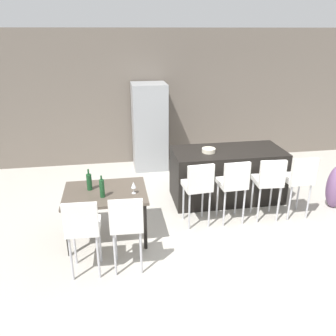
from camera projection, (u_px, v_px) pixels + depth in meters
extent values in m
plane|color=#ADA89E|center=(216.00, 218.00, 5.63)|extent=(10.00, 10.00, 0.00)
cube|color=#665B51|center=(182.00, 97.00, 7.73)|extent=(10.00, 0.12, 2.90)
cube|color=black|center=(227.00, 175.00, 6.14)|extent=(1.93, 0.88, 0.92)
cube|color=silver|center=(197.00, 186.00, 5.26)|extent=(0.43, 0.43, 0.08)
cube|color=silver|center=(201.00, 177.00, 5.03)|extent=(0.40, 0.09, 0.36)
cylinder|color=#B2B2B7|center=(183.00, 202.00, 5.50)|extent=(0.03, 0.03, 0.61)
cylinder|color=#B2B2B7|center=(202.00, 200.00, 5.57)|extent=(0.03, 0.03, 0.61)
cylinder|color=#B2B2B7|center=(189.00, 212.00, 5.21)|extent=(0.03, 0.03, 0.61)
cylinder|color=#B2B2B7|center=(209.00, 209.00, 5.28)|extent=(0.03, 0.03, 0.61)
cube|color=silver|center=(232.00, 183.00, 5.35)|extent=(0.42, 0.42, 0.08)
cube|color=silver|center=(237.00, 174.00, 5.11)|extent=(0.40, 0.08, 0.36)
cylinder|color=#B2B2B7|center=(217.00, 199.00, 5.59)|extent=(0.03, 0.03, 0.61)
cylinder|color=#B2B2B7|center=(236.00, 198.00, 5.65)|extent=(0.03, 0.03, 0.61)
cylinder|color=#B2B2B7|center=(224.00, 209.00, 5.30)|extent=(0.03, 0.03, 0.61)
cylinder|color=#B2B2B7|center=(244.00, 207.00, 5.36)|extent=(0.03, 0.03, 0.61)
cube|color=silver|center=(267.00, 181.00, 5.43)|extent=(0.42, 0.42, 0.08)
cube|color=silver|center=(273.00, 172.00, 5.19)|extent=(0.40, 0.09, 0.36)
cylinder|color=#B2B2B7|center=(252.00, 196.00, 5.70)|extent=(0.03, 0.03, 0.61)
cylinder|color=#B2B2B7|center=(271.00, 195.00, 5.73)|extent=(0.03, 0.03, 0.61)
cylinder|color=#B2B2B7|center=(259.00, 205.00, 5.40)|extent=(0.03, 0.03, 0.61)
cylinder|color=#B2B2B7|center=(278.00, 204.00, 5.43)|extent=(0.03, 0.03, 0.61)
cube|color=silver|center=(297.00, 179.00, 5.51)|extent=(0.40, 0.40, 0.08)
cube|color=silver|center=(305.00, 170.00, 5.27)|extent=(0.40, 0.06, 0.36)
cylinder|color=#B2B2B7|center=(280.00, 194.00, 5.76)|extent=(0.03, 0.03, 0.61)
cylinder|color=#B2B2B7|center=(298.00, 193.00, 5.81)|extent=(0.03, 0.03, 0.61)
cylinder|color=#B2B2B7|center=(290.00, 203.00, 5.47)|extent=(0.03, 0.03, 0.61)
cylinder|color=#B2B2B7|center=(308.00, 202.00, 5.52)|extent=(0.03, 0.03, 0.61)
cube|color=#4C4238|center=(105.00, 193.00, 4.87)|extent=(1.16, 0.88, 0.04)
cylinder|color=black|center=(73.00, 206.00, 5.28)|extent=(0.05, 0.05, 0.70)
cylinder|color=black|center=(140.00, 201.00, 5.43)|extent=(0.05, 0.05, 0.70)
cylinder|color=black|center=(67.00, 233.00, 4.58)|extent=(0.05, 0.05, 0.70)
cylinder|color=black|center=(145.00, 227.00, 4.73)|extent=(0.05, 0.05, 0.70)
cube|color=silver|center=(83.00, 226.00, 4.18)|extent=(0.42, 0.42, 0.08)
cube|color=silver|center=(80.00, 218.00, 3.94)|extent=(0.40, 0.08, 0.36)
cylinder|color=#B2B2B7|center=(75.00, 244.00, 4.43)|extent=(0.03, 0.03, 0.61)
cylinder|color=#B2B2B7|center=(100.00, 242.00, 4.47)|extent=(0.03, 0.03, 0.61)
cylinder|color=#B2B2B7|center=(71.00, 259.00, 4.14)|extent=(0.03, 0.03, 0.61)
cylinder|color=#B2B2B7|center=(98.00, 257.00, 4.18)|extent=(0.03, 0.03, 0.61)
cube|color=silver|center=(127.00, 223.00, 4.25)|extent=(0.42, 0.42, 0.08)
cube|color=silver|center=(126.00, 214.00, 4.02)|extent=(0.40, 0.08, 0.36)
cylinder|color=#B2B2B7|center=(116.00, 240.00, 4.51)|extent=(0.03, 0.03, 0.61)
cylinder|color=#B2B2B7|center=(140.00, 238.00, 4.55)|extent=(0.03, 0.03, 0.61)
cylinder|color=#B2B2B7|center=(115.00, 255.00, 4.22)|extent=(0.03, 0.03, 0.61)
cylinder|color=#B2B2B7|center=(141.00, 253.00, 4.25)|extent=(0.03, 0.03, 0.61)
cylinder|color=#194723|center=(89.00, 182.00, 4.88)|extent=(0.07, 0.07, 0.24)
cylinder|color=#194723|center=(88.00, 172.00, 4.82)|extent=(0.03, 0.03, 0.08)
cylinder|color=#194723|center=(102.00, 188.00, 4.66)|extent=(0.07, 0.07, 0.25)
cylinder|color=#194723|center=(101.00, 178.00, 4.60)|extent=(0.02, 0.02, 0.06)
cylinder|color=silver|center=(134.00, 193.00, 4.82)|extent=(0.06, 0.06, 0.00)
cylinder|color=silver|center=(134.00, 190.00, 4.80)|extent=(0.01, 0.01, 0.08)
cone|color=silver|center=(133.00, 185.00, 4.77)|extent=(0.07, 0.07, 0.09)
cube|color=#939699|center=(150.00, 127.00, 7.40)|extent=(0.72, 0.68, 1.84)
cylinder|color=beige|center=(209.00, 150.00, 5.86)|extent=(0.23, 0.23, 0.07)
ellipsoid|color=#704C75|center=(336.00, 187.00, 5.85)|extent=(0.31, 0.31, 0.77)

